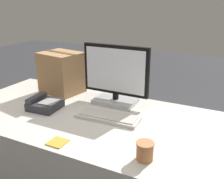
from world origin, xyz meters
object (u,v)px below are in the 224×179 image
(monitor, at_px, (116,78))
(paper_cup_right, at_px, (145,151))
(sticky_note_pad, at_px, (58,142))
(keyboard, at_px, (108,117))
(desk_phone, at_px, (44,104))
(cardboard_box, at_px, (62,72))

(monitor, xyz_separation_m, paper_cup_right, (0.43, -0.57, -0.14))
(paper_cup_right, xyz_separation_m, sticky_note_pad, (-0.46, -0.07, -0.04))
(keyboard, xyz_separation_m, sticky_note_pad, (-0.10, -0.38, -0.01))
(keyboard, xyz_separation_m, paper_cup_right, (0.36, -0.31, 0.03))
(desk_phone, xyz_separation_m, sticky_note_pad, (0.36, -0.33, -0.03))
(monitor, relative_size, keyboard, 1.18)
(monitor, bearing_deg, keyboard, -74.24)
(desk_phone, relative_size, cardboard_box, 0.61)
(keyboard, relative_size, cardboard_box, 1.21)
(paper_cup_right, bearing_deg, desk_phone, 162.48)
(monitor, height_order, keyboard, monitor)
(keyboard, distance_m, sticky_note_pad, 0.39)
(cardboard_box, bearing_deg, paper_cup_right, -32.89)
(paper_cup_right, bearing_deg, monitor, 127.12)
(keyboard, bearing_deg, sticky_note_pad, -108.29)
(paper_cup_right, distance_m, sticky_note_pad, 0.47)
(keyboard, relative_size, paper_cup_right, 4.60)
(keyboard, height_order, paper_cup_right, paper_cup_right)
(monitor, relative_size, cardboard_box, 1.43)
(desk_phone, bearing_deg, paper_cup_right, -21.54)
(keyboard, relative_size, sticky_note_pad, 4.45)
(paper_cup_right, relative_size, cardboard_box, 0.26)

